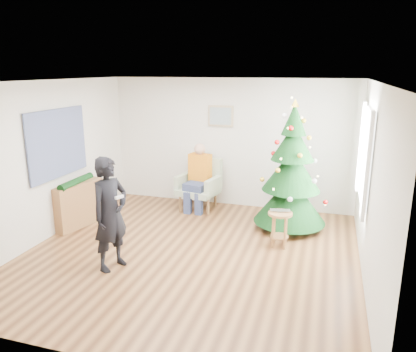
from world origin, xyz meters
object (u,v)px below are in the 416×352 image
(christmas_tree, at_px, (291,172))
(console, at_px, (78,204))
(stool, at_px, (280,229))
(standing_man, at_px, (110,214))
(armchair, at_px, (200,190))

(christmas_tree, bearing_deg, console, -164.62)
(stool, height_order, console, console)
(standing_man, xyz_separation_m, console, (-1.41, 1.25, -0.41))
(stool, bearing_deg, standing_man, -147.45)
(console, bearing_deg, stool, 15.70)
(christmas_tree, distance_m, armchair, 2.04)
(armchair, xyz_separation_m, standing_man, (-0.40, -2.79, 0.44))
(christmas_tree, distance_m, standing_man, 3.20)
(stool, xyz_separation_m, standing_man, (-2.19, -1.40, 0.52))
(console, bearing_deg, christmas_tree, 28.73)
(standing_man, distance_m, console, 1.93)
(armchair, relative_size, console, 1.02)
(armchair, relative_size, standing_man, 0.63)
(stool, distance_m, armchair, 2.28)
(stool, relative_size, standing_man, 0.36)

